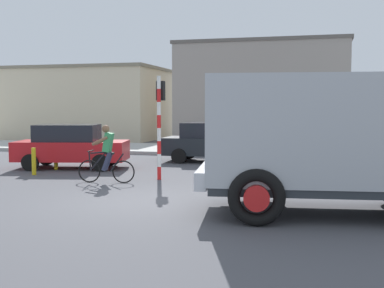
# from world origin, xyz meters

# --- Properties ---
(ground_plane) EXTENTS (120.00, 120.00, 0.00)m
(ground_plane) POSITION_xyz_m (0.00, 0.00, 0.00)
(ground_plane) COLOR #4C4C51
(sidewalk_far) EXTENTS (80.00, 5.00, 0.16)m
(sidewalk_far) POSITION_xyz_m (0.00, 13.06, 0.08)
(sidewalk_far) COLOR #ADADA8
(sidewalk_far) RESTS_ON ground
(truck_foreground) EXTENTS (5.70, 3.35, 2.90)m
(truck_foreground) POSITION_xyz_m (4.15, -0.31, 1.67)
(truck_foreground) COLOR #B2B7BC
(truck_foreground) RESTS_ON ground
(cyclist) EXTENTS (1.72, 0.52, 1.72)m
(cyclist) POSITION_xyz_m (-2.22, 2.37, 0.86)
(cyclist) COLOR black
(cyclist) RESTS_ON ground
(traffic_light_pole) EXTENTS (0.24, 0.43, 3.20)m
(traffic_light_pole) POSITION_xyz_m (-0.93, 3.49, 2.07)
(traffic_light_pole) COLOR red
(traffic_light_pole) RESTS_ON ground
(car_red_near) EXTENTS (4.27, 2.53, 1.60)m
(car_red_near) POSITION_xyz_m (-4.96, 5.25, 0.82)
(car_red_near) COLOR red
(car_red_near) RESTS_ON ground
(car_far_side) EXTENTS (4.05, 1.97, 1.60)m
(car_far_side) POSITION_xyz_m (-0.36, 8.52, 0.82)
(car_far_side) COLOR #1E2328
(car_far_side) RESTS_ON ground
(bollard_near) EXTENTS (0.14, 0.14, 0.90)m
(bollard_near) POSITION_xyz_m (-5.28, 3.34, 0.45)
(bollard_near) COLOR gold
(bollard_near) RESTS_ON ground
(bollard_far) EXTENTS (0.14, 0.14, 0.90)m
(bollard_far) POSITION_xyz_m (-5.28, 4.74, 0.45)
(bollard_far) COLOR gold
(bollard_far) RESTS_ON ground
(building_corner_left) EXTENTS (10.46, 8.10, 4.91)m
(building_corner_left) POSITION_xyz_m (-11.94, 21.28, 2.46)
(building_corner_left) COLOR beige
(building_corner_left) RESTS_ON ground
(building_mid_block) EXTENTS (10.42, 5.32, 6.18)m
(building_mid_block) POSITION_xyz_m (0.30, 20.00, 3.09)
(building_mid_block) COLOR #9E9389
(building_mid_block) RESTS_ON ground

